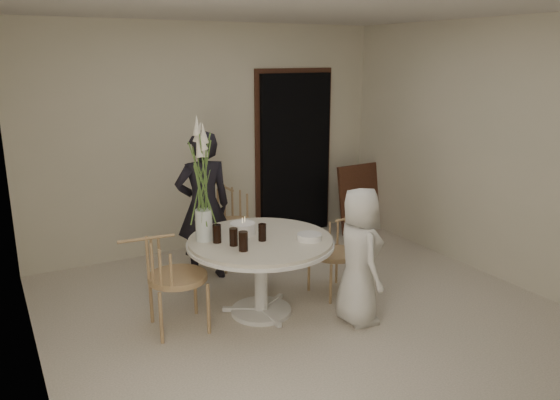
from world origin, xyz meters
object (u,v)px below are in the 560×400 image
flower_vase (202,183)px  birthday_cake (243,229)px  boy (359,256)px  table (261,250)px  chair_left (163,269)px  chair_far (229,214)px  chair_right (343,244)px  girl (203,206)px

flower_vase → birthday_cake: bearing=-3.3°
boy → table: bearing=62.7°
chair_left → boy: 1.70m
birthday_cake → chair_far: bearing=72.1°
chair_right → flower_vase: flower_vase is taller
girl → birthday_cake: 0.85m
birthday_cake → flower_vase: flower_vase is taller
chair_left → girl: size_ratio=0.55×
chair_right → flower_vase: 1.60m
chair_far → birthday_cake: bearing=-108.8°
boy → birthday_cake: boy is taller
table → boy: 0.88m
chair_left → boy: size_ratio=0.72×
chair_left → boy: (1.57, -0.65, 0.05)m
chair_right → birthday_cake: bearing=-101.4°
chair_right → chair_left: bearing=-95.7°
girl → flower_vase: 1.00m
chair_far → chair_right: chair_far is taller
chair_far → girl: bearing=-143.9°
birthday_cake → chair_right: bearing=-7.4°
chair_right → boy: size_ratio=0.63×
chair_far → table: bearing=-102.9°
girl → flower_vase: size_ratio=1.43×
chair_left → flower_vase: flower_vase is taller
table → chair_far: bearing=78.0°
table → chair_far: (0.29, 1.36, -0.04)m
flower_vase → girl: bearing=69.2°
table → boy: boy is taller
boy → flower_vase: 1.51m
chair_far → chair_right: (0.66, -1.31, -0.07)m
table → chair_right: size_ratio=1.72×
chair_far → girl: girl is taller
chair_right → boy: (-0.26, -0.60, 0.12)m
flower_vase → boy: bearing=-33.4°
table → chair_far: 1.39m
flower_vase → chair_right: bearing=-6.3°
chair_left → girl: bearing=-33.7°
table → boy: (0.69, -0.55, 0.00)m
table → boy: size_ratio=1.08×
chair_far → flower_vase: bearing=-123.7°
chair_left → chair_right: bearing=-87.1°
chair_right → chair_far: bearing=-157.3°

